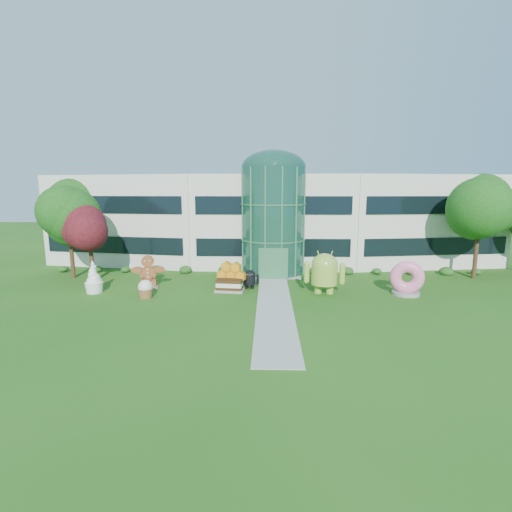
# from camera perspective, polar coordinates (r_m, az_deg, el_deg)

# --- Properties ---
(ground) EXTENTS (140.00, 140.00, 0.00)m
(ground) POSITION_cam_1_polar(r_m,az_deg,el_deg) (24.29, 2.91, -8.51)
(ground) COLOR #215114
(ground) RESTS_ON ground
(building) EXTENTS (46.00, 15.00, 9.30)m
(building) POSITION_cam_1_polar(r_m,az_deg,el_deg) (41.16, 2.54, 5.67)
(building) COLOR beige
(building) RESTS_ON ground
(atrium) EXTENTS (6.00, 6.00, 9.80)m
(atrium) POSITION_cam_1_polar(r_m,az_deg,el_deg) (35.16, 2.65, 5.36)
(atrium) COLOR #194738
(atrium) RESTS_ON ground
(walkway) EXTENTS (2.40, 20.00, 0.04)m
(walkway) POSITION_cam_1_polar(r_m,az_deg,el_deg) (26.19, 2.84, -7.09)
(walkway) COLOR #9E9E93
(walkway) RESTS_ON ground
(tree_red) EXTENTS (4.00, 4.00, 6.00)m
(tree_red) POSITION_cam_1_polar(r_m,az_deg,el_deg) (34.36, -24.09, 1.22)
(tree_red) COLOR #3F0C14
(tree_red) RESTS_ON ground
(trees_backdrop) EXTENTS (52.00, 8.00, 8.40)m
(trees_backdrop) POSITION_cam_1_polar(r_m,az_deg,el_deg) (36.21, 2.62, 4.38)
(trees_backdrop) COLOR #174812
(trees_backdrop) RESTS_ON ground
(android_green) EXTENTS (3.48, 2.58, 3.62)m
(android_green) POSITION_cam_1_polar(r_m,az_deg,el_deg) (28.47, 10.48, -2.14)
(android_green) COLOR #8AAF38
(android_green) RESTS_ON ground
(android_black) EXTENTS (1.62, 1.14, 1.78)m
(android_black) POSITION_cam_1_polar(r_m,az_deg,el_deg) (29.59, -1.00, -3.35)
(android_black) COLOR black
(android_black) RESTS_ON ground
(donut) EXTENTS (2.75, 1.85, 2.61)m
(donut) POSITION_cam_1_polar(r_m,az_deg,el_deg) (29.97, 22.18, -3.11)
(donut) COLOR #D35086
(donut) RESTS_ON ground
(gingerbread) EXTENTS (3.06, 1.53, 2.70)m
(gingerbread) POSITION_cam_1_polar(r_m,az_deg,el_deg) (30.81, -16.27, -2.34)
(gingerbread) COLOR brown
(gingerbread) RESTS_ON ground
(ice_cream_sandwich) EXTENTS (2.29, 1.31, 0.98)m
(ice_cream_sandwich) POSITION_cam_1_polar(r_m,az_deg,el_deg) (28.82, -4.12, -4.56)
(ice_cream_sandwich) COLOR black
(ice_cream_sandwich) RESTS_ON ground
(honeycomb) EXTENTS (2.72, 1.67, 2.01)m
(honeycomb) POSITION_cam_1_polar(r_m,az_deg,el_deg) (29.43, -3.82, -3.21)
(honeycomb) COLOR orange
(honeycomb) RESTS_ON ground
(froyo) EXTENTS (1.87, 1.87, 2.47)m
(froyo) POSITION_cam_1_polar(r_m,az_deg,el_deg) (30.93, -23.72, -2.96)
(froyo) COLOR white
(froyo) RESTS_ON ground
(cupcake) EXTENTS (1.36, 1.36, 1.35)m
(cupcake) POSITION_cam_1_polar(r_m,az_deg,el_deg) (28.25, -16.64, -4.86)
(cupcake) COLOR white
(cupcake) RESTS_ON ground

